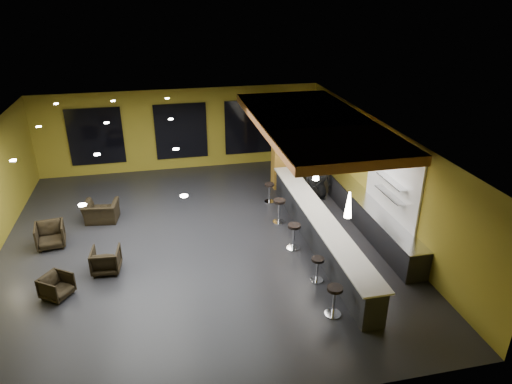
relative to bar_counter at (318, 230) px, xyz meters
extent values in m
cube|color=black|center=(-3.65, 1.00, -0.55)|extent=(12.00, 13.00, 0.10)
cube|color=black|center=(-3.65, 1.00, 3.05)|extent=(12.00, 13.00, 0.10)
cube|color=olive|center=(-3.65, 7.55, 1.25)|extent=(12.00, 0.10, 3.50)
cube|color=olive|center=(-3.65, -5.55, 1.25)|extent=(12.00, 0.10, 3.50)
cube|color=olive|center=(2.40, 1.00, 1.25)|extent=(0.10, 13.00, 3.50)
cube|color=#A45F2F|center=(0.35, 2.00, 2.86)|extent=(3.60, 8.00, 0.28)
cube|color=black|center=(-7.15, 7.44, 1.20)|extent=(2.20, 0.06, 2.40)
cube|color=black|center=(-3.65, 7.44, 1.20)|extent=(2.20, 0.06, 2.40)
cube|color=black|center=(-0.65, 7.44, 1.20)|extent=(2.20, 0.06, 2.40)
cube|color=white|center=(2.31, 0.00, 1.50)|extent=(0.06, 3.20, 2.40)
cube|color=black|center=(0.00, 0.00, 0.00)|extent=(0.60, 8.00, 1.00)
cube|color=beige|center=(0.00, 0.00, 0.52)|extent=(0.78, 8.10, 0.05)
cube|color=black|center=(2.00, 0.50, -0.07)|extent=(0.70, 6.00, 0.86)
cube|color=silver|center=(2.00, 0.50, 0.39)|extent=(0.72, 6.00, 0.03)
cube|color=silver|center=(2.17, -0.20, 1.10)|extent=(0.30, 1.50, 0.03)
cube|color=silver|center=(2.17, -0.20, 1.55)|extent=(0.30, 1.50, 0.03)
cube|color=#9E6D23|center=(0.00, 4.60, 1.25)|extent=(0.60, 0.60, 3.50)
cone|color=white|center=(0.00, -2.00, 1.85)|extent=(0.20, 0.20, 0.70)
cone|color=white|center=(0.00, 0.50, 1.85)|extent=(0.20, 0.20, 0.70)
cone|color=white|center=(0.00, 3.00, 1.85)|extent=(0.20, 0.20, 0.70)
imported|color=black|center=(0.61, 2.44, 0.32)|extent=(0.67, 0.52, 1.64)
imported|color=black|center=(1.34, 3.64, 0.38)|extent=(0.96, 0.80, 1.76)
imported|color=black|center=(1.21, 3.23, 0.25)|extent=(0.74, 0.49, 1.49)
imported|color=black|center=(-7.50, -1.04, -0.19)|extent=(0.95, 0.95, 0.63)
imported|color=black|center=(-6.34, -0.10, -0.14)|extent=(0.82, 0.84, 0.71)
imported|color=black|center=(-8.13, 1.67, -0.12)|extent=(0.93, 0.96, 0.77)
imported|color=black|center=(-6.73, 3.06, -0.14)|extent=(1.21, 1.09, 0.71)
cylinder|color=silver|center=(-0.73, -3.25, -0.48)|extent=(0.41, 0.41, 0.03)
cylinder|color=silver|center=(-0.73, -3.25, -0.12)|extent=(0.07, 0.07, 0.72)
cylinder|color=black|center=(-0.73, -3.25, 0.28)|extent=(0.39, 0.39, 0.08)
cylinder|color=silver|center=(-0.66, -1.82, -0.49)|extent=(0.37, 0.37, 0.03)
cylinder|color=silver|center=(-0.66, -1.82, -0.16)|extent=(0.06, 0.06, 0.64)
cylinder|color=black|center=(-0.66, -1.82, 0.19)|extent=(0.35, 0.35, 0.07)
cylinder|color=silver|center=(-0.81, -0.06, -0.48)|extent=(0.42, 0.42, 0.03)
cylinder|color=silver|center=(-0.81, -0.06, -0.11)|extent=(0.07, 0.07, 0.74)
cylinder|color=black|center=(-0.81, -0.06, 0.29)|extent=(0.40, 0.40, 0.08)
cylinder|color=silver|center=(-0.81, 1.67, -0.48)|extent=(0.43, 0.43, 0.03)
cylinder|color=silver|center=(-0.81, 1.67, -0.10)|extent=(0.08, 0.08, 0.76)
cylinder|color=black|center=(-0.81, 1.67, 0.31)|extent=(0.41, 0.41, 0.09)
cylinder|color=silver|center=(-0.75, 3.30, -0.49)|extent=(0.38, 0.38, 0.03)
cylinder|color=silver|center=(-0.75, 3.30, -0.15)|extent=(0.07, 0.07, 0.66)
cylinder|color=black|center=(-0.75, 3.30, 0.21)|extent=(0.36, 0.36, 0.08)
camera|label=1|loc=(-4.50, -11.65, 6.96)|focal=32.00mm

